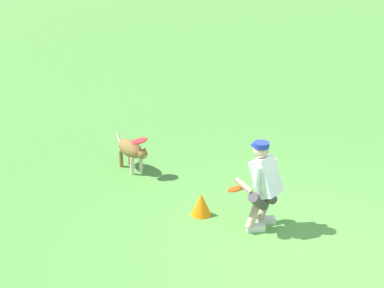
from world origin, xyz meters
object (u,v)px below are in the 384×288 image
(frisbee_flying, at_px, (140,141))
(frisbee_held, at_px, (235,189))
(person, at_px, (263,183))
(dog, at_px, (132,150))
(training_cone, at_px, (201,204))

(frisbee_flying, relative_size, frisbee_held, 1.15)
(person, xyz_separation_m, dog, (1.81, -2.22, -0.31))
(frisbee_flying, height_order, training_cone, frisbee_flying)
(person, xyz_separation_m, frisbee_flying, (1.67, -1.97, -0.05))
(training_cone, bearing_deg, dog, -60.27)
(person, distance_m, frisbee_flying, 2.58)
(person, height_order, dog, person)
(dog, height_order, frisbee_flying, frisbee_flying)
(person, relative_size, frisbee_held, 5.57)
(frisbee_flying, bearing_deg, frisbee_held, 123.72)
(frisbee_held, relative_size, training_cone, 0.67)
(training_cone, bearing_deg, frisbee_flying, -60.25)
(training_cone, bearing_deg, frisbee_held, 135.30)
(frisbee_held, height_order, training_cone, frisbee_held)
(dog, distance_m, frisbee_flying, 0.39)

